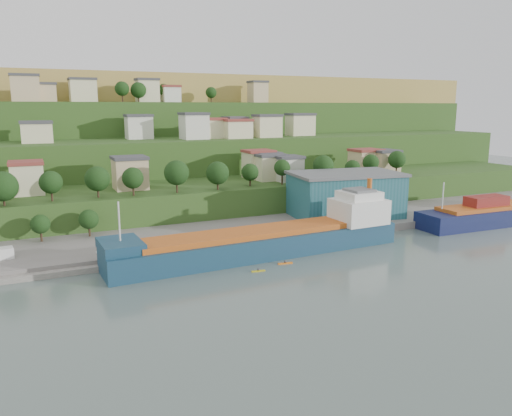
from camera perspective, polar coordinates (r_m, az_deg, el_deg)
ground at (r=106.45m, az=3.52°, el=-6.74°), size 500.00×500.00×0.00m
quay at (r=139.36m, az=5.32°, el=-2.37°), size 220.00×26.00×4.00m
pebble_beach at (r=115.97m, az=-27.19°, el=-6.49°), size 40.00×18.00×2.40m
hillside at (r=264.14m, az=-14.11°, el=3.93°), size 360.00×211.13×96.00m
cargo_ship_near at (r=114.40m, az=1.51°, el=-3.92°), size 70.26×13.83×17.96m
warehouse at (r=146.69m, az=10.16°, el=1.56°), size 33.25×22.95×12.80m
dinghy at (r=113.58m, az=-19.34°, el=-5.39°), size 3.79×2.14×0.71m
kayak_orange at (r=108.43m, az=3.36°, el=-6.26°), size 3.31×1.02×0.82m
kayak_yellow at (r=103.38m, az=0.27°, el=-7.16°), size 2.95×0.91×0.73m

